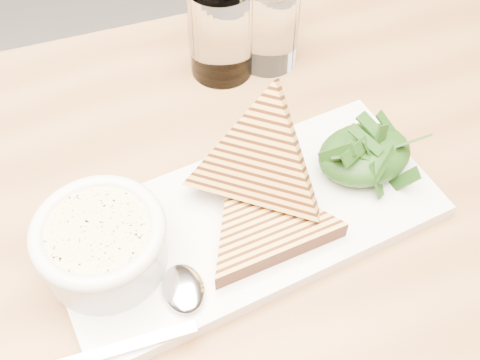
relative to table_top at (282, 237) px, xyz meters
name	(u,v)px	position (x,y,z in m)	size (l,w,h in m)	color
table_top	(282,237)	(0.00, 0.00, 0.00)	(1.09, 0.73, 0.04)	brown
table_leg_br	(425,131)	(0.50, 0.31, -0.37)	(0.06, 0.06, 0.70)	brown
platter	(248,220)	(-0.03, 0.02, 0.03)	(0.38, 0.17, 0.02)	white
soup_bowl	(104,248)	(-0.17, 0.02, 0.06)	(0.11, 0.11, 0.04)	white
soup	(98,232)	(-0.17, 0.02, 0.09)	(0.09, 0.09, 0.01)	beige
bowl_rim	(98,230)	(-0.17, 0.02, 0.09)	(0.12, 0.12, 0.01)	white
sandwich_flat	(264,224)	(-0.02, -0.01, 0.05)	(0.16, 0.16, 0.02)	gold
sandwich_lean	(259,161)	(-0.01, 0.04, 0.09)	(0.16, 0.16, 0.09)	gold
salad_base	(364,154)	(0.10, 0.03, 0.06)	(0.10, 0.08, 0.04)	black
arugula_pile	(366,149)	(0.10, 0.03, 0.06)	(0.11, 0.10, 0.05)	#225014
spoon_bowl	(183,288)	(-0.12, -0.04, 0.04)	(0.04, 0.05, 0.01)	silver
spoon_handle	(122,348)	(-0.18, -0.07, 0.04)	(0.13, 0.01, 0.00)	silver
glass_near	(221,30)	(0.03, 0.24, 0.08)	(0.08, 0.08, 0.12)	white
glass_far	(269,24)	(0.09, 0.23, 0.07)	(0.07, 0.07, 0.11)	white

